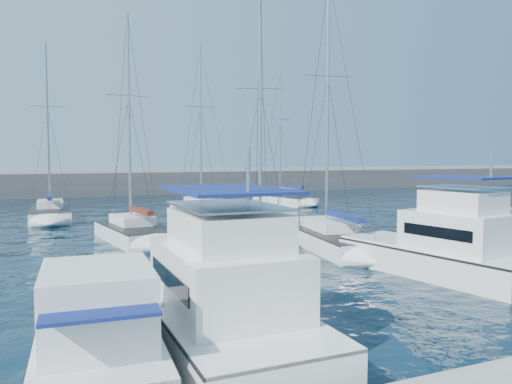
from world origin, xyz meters
name	(u,v)px	position (x,y,z in m)	size (l,w,h in m)	color
ground	(331,278)	(0.00, 0.00, 0.00)	(220.00, 220.00, 0.00)	black
breakwater	(131,186)	(0.00, 52.00, 1.05)	(160.00, 6.00, 4.45)	#424244
motor_yacht_port_outer	(98,346)	(-9.97, -6.56, 0.94)	(2.96, 6.11, 3.20)	silver
motor_yacht_port_inner	(216,302)	(-6.73, -4.98, 1.13)	(3.51, 10.02, 4.69)	silver
motor_yacht_stbd_inner	(443,249)	(4.65, -1.44, 1.13)	(4.79, 9.09, 4.69)	silver
motor_yacht_stbd_outer	(489,249)	(7.45, -1.31, 0.94)	(2.49, 5.68, 3.20)	silver
sailboat_mid_b	(134,232)	(-6.03, 12.72, 0.52)	(4.13, 7.76, 14.06)	silver
sailboat_mid_c	(261,241)	(-0.20, 6.90, 0.52)	(5.31, 8.14, 14.09)	silver
sailboat_mid_d	(332,239)	(3.77, 6.05, 0.52)	(4.42, 9.37, 15.46)	silver
sailboat_back_a	(50,213)	(-10.61, 25.96, 0.52)	(3.16, 8.55, 14.74)	silver
sailboat_back_b	(205,209)	(1.93, 23.98, 0.52)	(4.59, 8.70, 15.22)	silver
sailboat_back_c	(284,199)	(12.76, 30.32, 0.53)	(4.79, 7.96, 14.65)	silver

